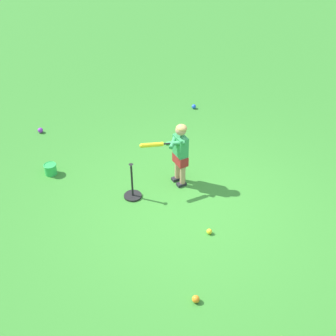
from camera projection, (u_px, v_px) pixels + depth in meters
ground_plane at (191, 207)px, 6.78m from camera, size 40.00×40.00×0.00m
child_batter at (179, 150)px, 6.90m from camera, size 0.47×0.72×1.08m
play_ball_behind_batter at (209, 231)px, 6.28m from camera, size 0.08×0.08×0.08m
play_ball_near_batter at (40, 130)px, 8.55m from camera, size 0.10×0.10×0.10m
play_ball_far_right at (194, 106)px, 9.37m from camera, size 0.09×0.09×0.09m
play_ball_far_left at (196, 299)px, 5.31m from camera, size 0.09×0.09×0.09m
batting_tee at (133, 191)px, 6.92m from camera, size 0.28×0.28×0.62m
toy_bucket at (51, 169)px, 7.42m from camera, size 0.22×0.22×0.19m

